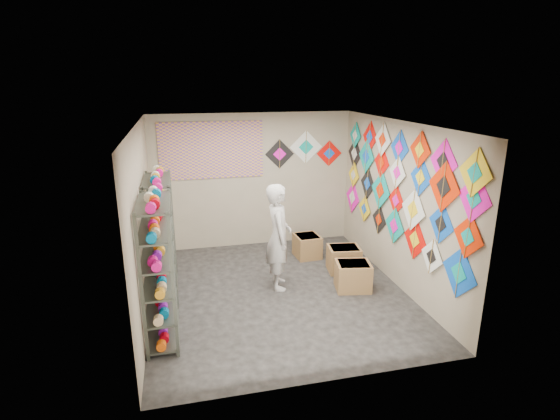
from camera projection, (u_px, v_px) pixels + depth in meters
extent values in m
plane|color=black|center=(278.00, 292.00, 7.08)|extent=(4.50, 4.50, 0.00)
plane|color=tan|center=(253.00, 181.00, 8.79)|extent=(4.00, 0.00, 4.00)
plane|color=tan|center=(326.00, 274.00, 4.60)|extent=(4.00, 0.00, 4.00)
plane|color=tan|center=(142.00, 222.00, 6.25)|extent=(0.00, 4.50, 4.50)
plane|color=tan|center=(397.00, 205.00, 7.14)|extent=(0.00, 4.50, 4.50)
plane|color=#665F56|center=(278.00, 124.00, 6.31)|extent=(4.50, 4.50, 0.00)
cube|color=#4C5147|center=(159.00, 271.00, 5.62)|extent=(0.40, 1.10, 1.90)
cube|color=#4C5147|center=(161.00, 237.00, 6.84)|extent=(0.40, 1.10, 1.90)
cylinder|color=#F00E86|center=(157.00, 280.00, 5.15)|extent=(0.12, 0.10, 0.12)
cylinder|color=#FF5B0A|center=(158.00, 273.00, 5.33)|extent=(0.12, 0.10, 0.12)
cylinder|color=orange|center=(158.00, 267.00, 5.51)|extent=(0.12, 0.10, 0.12)
cylinder|color=white|center=(158.00, 261.00, 5.69)|extent=(0.12, 0.10, 0.12)
cylinder|color=#C50012|center=(159.00, 255.00, 5.87)|extent=(0.12, 0.10, 0.12)
cylinder|color=purple|center=(159.00, 250.00, 6.04)|extent=(0.12, 0.10, 0.12)
cylinder|color=#E2B983|center=(160.00, 242.00, 6.36)|extent=(0.12, 0.10, 0.12)
cylinder|color=#0169A0|center=(160.00, 237.00, 6.54)|extent=(0.12, 0.10, 0.12)
cylinder|color=#F00E86|center=(161.00, 233.00, 6.72)|extent=(0.12, 0.10, 0.12)
cylinder|color=#FF5B0A|center=(161.00, 229.00, 6.90)|extent=(0.12, 0.10, 0.12)
cylinder|color=orange|center=(161.00, 225.00, 7.08)|extent=(0.12, 0.10, 0.12)
cylinder|color=white|center=(161.00, 222.00, 7.26)|extent=(0.12, 0.10, 0.12)
cube|color=blue|center=(459.00, 273.00, 5.62)|extent=(0.02, 0.72, 0.72)
cube|color=white|center=(432.00, 256.00, 6.18)|extent=(0.03, 0.53, 0.53)
cube|color=red|center=(415.00, 239.00, 6.63)|extent=(0.02, 0.64, 0.64)
cube|color=#08A195|center=(394.00, 226.00, 7.21)|extent=(0.01, 0.62, 0.62)
cube|color=black|center=(379.00, 219.00, 7.80)|extent=(0.02, 0.53, 0.53)
cube|color=yellow|center=(364.00, 209.00, 8.35)|extent=(0.02, 0.52, 0.52)
cube|color=#FF0DBD|center=(353.00, 197.00, 8.93)|extent=(0.04, 0.66, 0.66)
cube|color=#EE2500|center=(468.00, 237.00, 5.37)|extent=(0.03, 0.58, 0.58)
cube|color=blue|center=(441.00, 224.00, 5.94)|extent=(0.03, 0.58, 0.58)
cube|color=white|center=(413.00, 210.00, 6.60)|extent=(0.04, 0.67, 0.67)
cube|color=red|center=(396.00, 200.00, 7.13)|extent=(0.01, 0.51, 0.51)
cube|color=#08A195|center=(380.00, 190.00, 7.63)|extent=(0.04, 0.69, 0.69)
cube|color=black|center=(368.00, 184.00, 8.17)|extent=(0.03, 0.61, 0.61)
cube|color=yellow|center=(354.00, 175.00, 8.75)|extent=(0.02, 0.51, 0.51)
cube|color=#FF0DBD|center=(474.00, 198.00, 5.23)|extent=(0.04, 0.62, 0.62)
cube|color=#EE2500|center=(444.00, 187.00, 5.79)|extent=(0.02, 0.71, 0.71)
cube|color=blue|center=(421.00, 177.00, 6.36)|extent=(0.03, 0.57, 0.57)
cube|color=white|center=(397.00, 172.00, 7.00)|extent=(0.03, 0.53, 0.53)
cube|color=red|center=(382.00, 162.00, 7.55)|extent=(0.03, 0.55, 0.55)
cube|color=#08A195|center=(366.00, 156.00, 8.11)|extent=(0.02, 0.65, 0.65)
cube|color=black|center=(355.00, 153.00, 8.67)|extent=(0.02, 0.64, 0.64)
cube|color=yellow|center=(475.00, 173.00, 5.16)|extent=(0.04, 0.61, 0.61)
cube|color=#FF0DBD|center=(443.00, 162.00, 5.79)|extent=(0.01, 0.63, 0.63)
cube|color=#EE2500|center=(420.00, 150.00, 6.30)|extent=(0.02, 0.56, 0.56)
cube|color=blue|center=(399.00, 148.00, 6.91)|extent=(0.02, 0.58, 0.58)
cube|color=white|center=(383.00, 140.00, 7.41)|extent=(0.03, 0.58, 0.58)
cube|color=red|center=(370.00, 137.00, 7.94)|extent=(0.03, 0.60, 0.60)
cube|color=#08A195|center=(355.00, 135.00, 8.54)|extent=(0.03, 0.52, 0.52)
cube|color=black|center=(280.00, 154.00, 8.75)|extent=(0.60, 0.02, 0.60)
cube|color=white|center=(306.00, 147.00, 8.84)|extent=(0.68, 0.02, 0.68)
cube|color=red|center=(329.00, 153.00, 8.99)|extent=(0.54, 0.02, 0.54)
cube|color=#744597|center=(212.00, 150.00, 8.41)|extent=(2.00, 0.01, 1.10)
imported|color=beige|center=(279.00, 237.00, 7.04)|extent=(0.74, 0.57, 1.75)
cube|color=olive|center=(353.00, 276.00, 7.14)|extent=(0.62, 0.55, 0.46)
cube|color=olive|center=(344.00, 259.00, 7.81)|extent=(0.61, 0.52, 0.45)
cube|color=olive|center=(307.00, 246.00, 8.45)|extent=(0.48, 0.52, 0.43)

